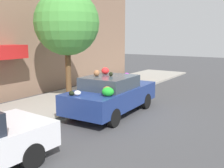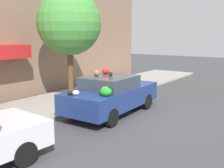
% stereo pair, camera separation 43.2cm
% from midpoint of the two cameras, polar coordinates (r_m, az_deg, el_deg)
% --- Properties ---
extents(ground_plane, '(60.00, 60.00, 0.00)m').
position_cam_midpoint_polar(ground_plane, '(9.71, -1.22, -6.39)').
color(ground_plane, '#424244').
extents(sidewalk_curb, '(24.00, 3.20, 0.10)m').
position_cam_midpoint_polar(sidewalk_curb, '(11.39, -12.50, -3.86)').
color(sidewalk_curb, '#9E998E').
rests_on(sidewalk_curb, ground).
extents(building_facade, '(18.00, 1.20, 6.40)m').
position_cam_midpoint_polar(building_facade, '(12.69, -20.63, 11.24)').
color(building_facade, '#846651').
rests_on(building_facade, ground).
extents(street_tree, '(2.70, 2.70, 4.60)m').
position_cam_midpoint_polar(street_tree, '(11.27, -10.91, 12.89)').
color(street_tree, brown).
rests_on(street_tree, sidewalk_curb).
extents(fire_hydrant, '(0.20, 0.20, 0.70)m').
position_cam_midpoint_polar(fire_hydrant, '(12.10, -1.99, -0.88)').
color(fire_hydrant, red).
rests_on(fire_hydrant, sidewalk_curb).
extents(art_car, '(4.09, 1.93, 1.65)m').
position_cam_midpoint_polar(art_car, '(9.50, -1.38, -2.16)').
color(art_car, navy).
rests_on(art_car, ground).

